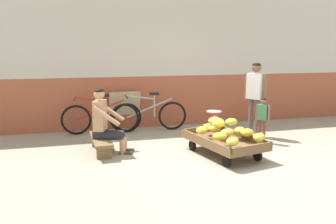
% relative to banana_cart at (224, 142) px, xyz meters
% --- Properties ---
extents(ground_plane, '(80.00, 80.00, 0.00)m').
position_rel_banana_cart_xyz_m(ground_plane, '(-0.17, -0.63, -0.24)').
color(ground_plane, gray).
extents(back_wall, '(16.00, 0.30, 3.05)m').
position_rel_banana_cart_xyz_m(back_wall, '(-0.17, 2.61, 1.29)').
color(back_wall, '#A35138').
rests_on(back_wall, ground).
extents(banana_cart, '(1.15, 1.59, 0.36)m').
position_rel_banana_cart_xyz_m(banana_cart, '(0.00, 0.00, 0.00)').
color(banana_cart, brown).
rests_on(banana_cart, ground).
extents(banana_pile, '(1.01, 1.51, 0.27)m').
position_rel_banana_cart_xyz_m(banana_pile, '(0.03, 0.03, 0.22)').
color(banana_pile, yellow).
rests_on(banana_pile, banana_cart).
extents(low_bench, '(0.36, 1.11, 0.27)m').
position_rel_banana_cart_xyz_m(low_bench, '(-2.03, 0.71, -0.04)').
color(low_bench, brown).
rests_on(low_bench, ground).
extents(vendor_seated, '(0.73, 0.60, 1.14)m').
position_rel_banana_cart_xyz_m(vendor_seated, '(-1.95, 0.69, 0.33)').
color(vendor_seated, tan).
rests_on(vendor_seated, ground).
extents(plastic_crate, '(0.36, 0.28, 0.30)m').
position_rel_banana_cart_xyz_m(plastic_crate, '(0.21, 0.97, -0.09)').
color(plastic_crate, gold).
rests_on(plastic_crate, ground).
extents(weighing_scale, '(0.30, 0.30, 0.29)m').
position_rel_banana_cart_xyz_m(weighing_scale, '(0.21, 0.97, 0.21)').
color(weighing_scale, '#28282D').
rests_on(weighing_scale, plastic_crate).
extents(bicycle_near_left, '(1.66, 0.48, 0.86)m').
position_rel_banana_cart_xyz_m(bicycle_near_left, '(-1.94, 2.09, 0.11)').
color(bicycle_near_left, black).
rests_on(bicycle_near_left, ground).
extents(bicycle_far_left, '(1.66, 0.48, 0.86)m').
position_rel_banana_cart_xyz_m(bicycle_far_left, '(-0.86, 2.07, 0.11)').
color(bicycle_far_left, black).
rests_on(bicycle_far_left, ground).
extents(sign_board, '(0.70, 0.28, 0.87)m').
position_rel_banana_cart_xyz_m(sign_board, '(-1.37, 2.44, 0.19)').
color(sign_board, '#C6B289').
rests_on(sign_board, ground).
extents(customer_adult, '(0.34, 0.43, 1.53)m').
position_rel_banana_cart_xyz_m(customer_adult, '(1.12, 1.01, 0.71)').
color(customer_adult, brown).
rests_on(customer_adult, ground).
extents(customer_child, '(0.20, 0.23, 0.88)m').
position_rel_banana_cart_xyz_m(customer_child, '(1.04, 0.55, 0.31)').
color(customer_child, brown).
rests_on(customer_child, ground).
extents(shopping_bag, '(0.18, 0.12, 0.24)m').
position_rel_banana_cart_xyz_m(shopping_bag, '(0.45, 0.50, -0.12)').
color(shopping_bag, '#D13D4C').
rests_on(shopping_bag, ground).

